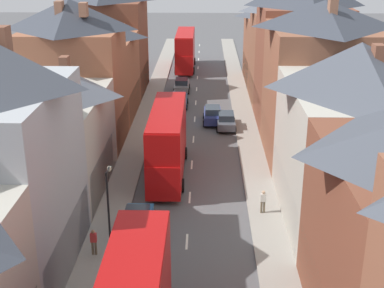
# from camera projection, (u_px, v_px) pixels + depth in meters

# --- Properties ---
(pavement_left) EXTENTS (2.20, 104.00, 0.14)m
(pavement_left) POSITION_uv_depth(u_px,v_px,m) (141.00, 131.00, 51.28)
(pavement_left) COLOR gray
(pavement_left) RESTS_ON ground
(pavement_right) EXTENTS (2.20, 104.00, 0.14)m
(pavement_right) POSITION_uv_depth(u_px,v_px,m) (247.00, 132.00, 51.04)
(pavement_right) COLOR gray
(pavement_right) RESTS_ON ground
(centre_line_dashes) EXTENTS (0.14, 97.80, 0.01)m
(centre_line_dashes) POSITION_uv_depth(u_px,v_px,m) (193.00, 139.00, 49.32)
(centre_line_dashes) COLOR silver
(centre_line_dashes) RESTS_ON ground
(terrace_row_left) EXTENTS (8.00, 69.83, 13.93)m
(terrace_row_left) POSITION_uv_depth(u_px,v_px,m) (38.00, 122.00, 35.97)
(terrace_row_left) COLOR brown
(terrace_row_left) RESTS_ON ground
(terrace_row_right) EXTENTS (8.00, 76.05, 14.41)m
(terrace_row_right) POSITION_uv_depth(u_px,v_px,m) (339.00, 114.00, 36.47)
(terrace_row_right) COLOR #BCB7A8
(terrace_row_right) RESTS_ON ground
(double_decker_bus_lead) EXTENTS (2.74, 10.80, 5.30)m
(double_decker_bus_lead) POSITION_uv_depth(u_px,v_px,m) (168.00, 141.00, 40.84)
(double_decker_bus_lead) COLOR #B70F0F
(double_decker_bus_lead) RESTS_ON ground
(double_decker_bus_far_approaching) EXTENTS (2.74, 10.80, 5.30)m
(double_decker_bus_far_approaching) POSITION_uv_depth(u_px,v_px,m) (185.00, 50.00, 75.41)
(double_decker_bus_far_approaching) COLOR red
(double_decker_bus_far_approaching) RESTS_ON ground
(car_near_blue) EXTENTS (1.90, 3.92, 1.65)m
(car_near_blue) POSITION_uv_depth(u_px,v_px,m) (179.00, 100.00, 58.69)
(car_near_blue) COLOR #236093
(car_near_blue) RESTS_ON ground
(car_near_silver) EXTENTS (1.90, 4.19, 1.60)m
(car_near_silver) POSITION_uv_depth(u_px,v_px,m) (226.00, 120.00, 52.00)
(car_near_silver) COLOR #4C515B
(car_near_silver) RESTS_ON ground
(car_parked_right_a) EXTENTS (1.90, 4.14, 1.71)m
(car_parked_right_a) POSITION_uv_depth(u_px,v_px,m) (137.00, 223.00, 32.95)
(car_parked_right_a) COLOR #236093
(car_parked_right_a) RESTS_ON ground
(car_parked_left_b) EXTENTS (1.90, 4.19, 1.70)m
(car_parked_left_b) POSITION_uv_depth(u_px,v_px,m) (212.00, 115.00, 53.56)
(car_parked_left_b) COLOR navy
(car_parked_left_b) RESTS_ON ground
(car_mid_white) EXTENTS (1.90, 4.19, 1.60)m
(car_mid_white) POSITION_uv_depth(u_px,v_px,m) (182.00, 85.00, 64.85)
(car_mid_white) COLOR gray
(car_mid_white) RESTS_ON ground
(pedestrian_mid_left) EXTENTS (0.36, 0.22, 1.61)m
(pedestrian_mid_left) POSITION_uv_depth(u_px,v_px,m) (94.00, 241.00, 30.60)
(pedestrian_mid_left) COLOR brown
(pedestrian_mid_left) RESTS_ON pavement_left
(pedestrian_mid_right) EXTENTS (0.36, 0.22, 1.61)m
(pedestrian_mid_right) POSITION_uv_depth(u_px,v_px,m) (263.00, 200.00, 35.37)
(pedestrian_mid_right) COLOR brown
(pedestrian_mid_right) RESTS_ON pavement_right
(street_lamp) EXTENTS (0.20, 1.12, 5.50)m
(street_lamp) POSITION_uv_depth(u_px,v_px,m) (109.00, 209.00, 29.58)
(street_lamp) COLOR black
(street_lamp) RESTS_ON ground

